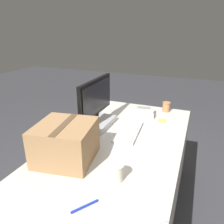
{
  "coord_description": "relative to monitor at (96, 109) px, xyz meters",
  "views": [
    {
      "loc": [
        -1.31,
        -0.49,
        1.53
      ],
      "look_at": [
        0.22,
        0.13,
        0.89
      ],
      "focal_mm": 35.0,
      "sensor_mm": 36.0,
      "label": 1
    }
  ],
  "objects": [
    {
      "name": "ground_plane",
      "position": [
        -0.23,
        -0.28,
        -0.89
      ],
      "size": [
        12.0,
        12.0,
        0.0
      ],
      "primitive_type": "plane",
      "color": "#38383D"
    },
    {
      "name": "office_desk",
      "position": [
        -0.23,
        -0.28,
        -0.52
      ],
      "size": [
        1.8,
        0.9,
        0.74
      ],
      "color": "beige",
      "rests_on": "ground_plane"
    },
    {
      "name": "paper_cup_right",
      "position": [
        0.56,
        -0.5,
        -0.11
      ],
      "size": [
        0.08,
        0.08,
        0.1
      ],
      "color": "#BC7547",
      "rests_on": "office_desk"
    },
    {
      "name": "cardboard_box",
      "position": [
        -0.53,
        -0.04,
        -0.03
      ],
      "size": [
        0.4,
        0.39,
        0.24
      ],
      "rotation": [
        0.0,
        0.0,
        0.16
      ],
      "color": "#9E754C",
      "rests_on": "office_desk"
    },
    {
      "name": "keyboard",
      "position": [
        -0.02,
        -0.3,
        -0.14
      ],
      "size": [
        0.43,
        0.19,
        0.03
      ],
      "rotation": [
        0.0,
        0.0,
        0.07
      ],
      "color": "silver",
      "rests_on": "office_desk"
    },
    {
      "name": "pen_marker",
      "position": [
        -0.85,
        -0.35,
        -0.15
      ],
      "size": [
        0.12,
        0.09,
        0.01
      ],
      "rotation": [
        0.0,
        0.0,
        2.53
      ],
      "color": "#1933B2",
      "rests_on": "office_desk"
    },
    {
      "name": "monitor",
      "position": [
        0.0,
        0.0,
        0.0
      ],
      "size": [
        0.54,
        0.24,
        0.4
      ],
      "color": "#B7B7B7",
      "rests_on": "office_desk"
    },
    {
      "name": "paper_cup_left",
      "position": [
        -0.61,
        -0.41,
        -0.1
      ],
      "size": [
        0.08,
        0.08,
        0.1
      ],
      "color": "beige",
      "rests_on": "office_desk"
    },
    {
      "name": "sticky_note_pad",
      "position": [
        0.3,
        -0.51,
        -0.15
      ],
      "size": [
        0.07,
        0.07,
        0.01
      ],
      "color": "#E5DB4C",
      "rests_on": "office_desk"
    },
    {
      "name": "desk_phone",
      "position": [
        0.38,
        -0.31,
        -0.12
      ],
      "size": [
        0.22,
        0.24,
        0.08
      ],
      "rotation": [
        0.0,
        0.0,
        0.16
      ],
      "color": "beige",
      "rests_on": "office_desk"
    }
  ]
}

